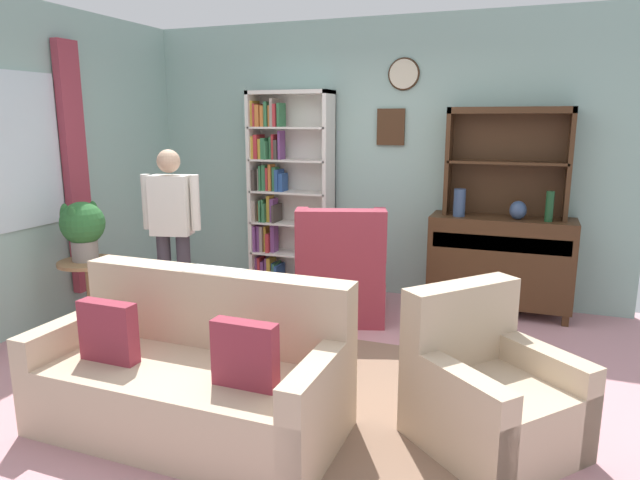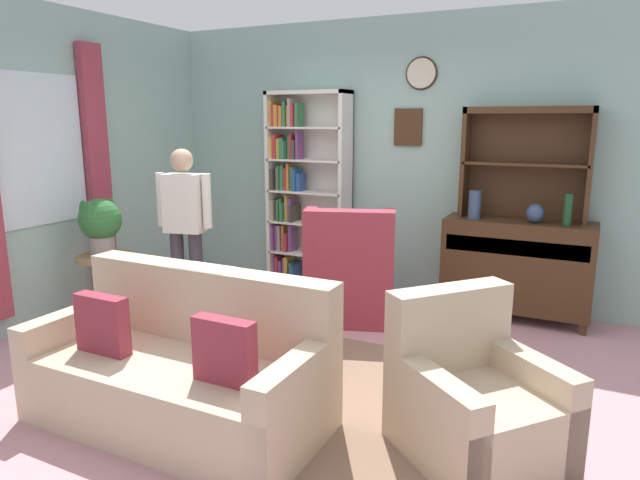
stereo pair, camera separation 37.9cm
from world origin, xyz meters
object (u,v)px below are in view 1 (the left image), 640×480
at_px(sideboard_hutch, 508,147).
at_px(coffee_table, 263,318).
at_px(couch_floral, 193,377).
at_px(plant_stand, 91,287).
at_px(bottle_wine, 549,206).
at_px(person_reading, 172,225).
at_px(potted_plant_small, 124,316).
at_px(vase_round, 518,210).
at_px(wingback_chair, 341,278).
at_px(bookshelf, 284,190).
at_px(potted_plant_large, 82,226).
at_px(book_stack, 253,303).
at_px(armchair_floral, 489,396).
at_px(sideboard, 500,260).
at_px(vase_tall, 459,203).

relative_size(sideboard_hutch, coffee_table, 1.38).
height_order(couch_floral, plant_stand, couch_floral).
bearing_deg(bottle_wine, person_reading, -158.05).
bearing_deg(potted_plant_small, vase_round, 28.59).
xyz_separation_m(wingback_chair, person_reading, (-1.35, -0.64, 0.52)).
bearing_deg(plant_stand, bookshelf, 59.15).
distance_m(sideboard_hutch, wingback_chair, 1.96).
distance_m(wingback_chair, potted_plant_large, 2.30).
bearing_deg(bottle_wine, bookshelf, 176.30).
bearing_deg(plant_stand, book_stack, -4.70).
bearing_deg(wingback_chair, book_stack, -105.40).
relative_size(bottle_wine, wingback_chair, 0.26).
height_order(sideboard_hutch, vase_round, sideboard_hutch).
bearing_deg(coffee_table, plant_stand, 175.78).
bearing_deg(sideboard_hutch, bookshelf, -179.31).
distance_m(person_reading, coffee_table, 1.33).
bearing_deg(sideboard_hutch, coffee_table, -129.45).
bearing_deg(person_reading, bottle_wine, 21.95).
height_order(bottle_wine, potted_plant_small, bottle_wine).
relative_size(coffee_table, book_stack, 3.46).
bearing_deg(bookshelf, book_stack, -72.67).
relative_size(sideboard_hutch, couch_floral, 0.61).
distance_m(bookshelf, wingback_chair, 1.37).
bearing_deg(armchair_floral, vase_round, 88.88).
height_order(sideboard, coffee_table, sideboard).
bearing_deg(potted_plant_small, couch_floral, -37.07).
xyz_separation_m(sideboard_hutch, vase_tall, (-0.39, -0.19, -0.51)).
xyz_separation_m(potted_plant_small, book_stack, (1.28, -0.08, 0.30)).
relative_size(bookshelf, wingback_chair, 2.00).
bearing_deg(sideboard_hutch, plant_stand, -151.51).
relative_size(sideboard, couch_floral, 0.72).
relative_size(bookshelf, coffee_table, 2.62).
bearing_deg(person_reading, sideboard, 26.31).
distance_m(bottle_wine, wingback_chair, 1.96).
distance_m(sideboard_hutch, book_stack, 2.78).
xyz_separation_m(bottle_wine, couch_floral, (-1.96, -2.69, -0.74)).
bearing_deg(plant_stand, sideboard_hutch, 28.49).
xyz_separation_m(wingback_chair, potted_plant_small, (-1.59, -1.05, -0.22)).
relative_size(vase_tall, bottle_wine, 0.94).
height_order(bottle_wine, plant_stand, bottle_wine).
height_order(potted_plant_small, person_reading, person_reading).
bearing_deg(vase_round, book_stack, -135.52).
distance_m(person_reading, book_stack, 1.23).
relative_size(vase_tall, book_stack, 1.11).
relative_size(plant_stand, book_stack, 2.64).
height_order(plant_stand, potted_plant_large, potted_plant_large).
bearing_deg(vase_tall, potted_plant_small, -146.95).
relative_size(sideboard_hutch, person_reading, 0.71).
relative_size(person_reading, coffee_table, 1.95).
bearing_deg(coffee_table, wingback_chair, 78.15).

